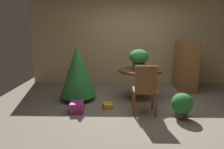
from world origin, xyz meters
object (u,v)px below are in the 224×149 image
at_px(holiday_tree, 78,71).
at_px(potted_plant, 182,105).
at_px(gift_box_gold, 108,106).
at_px(wooden_chair_near, 145,87).
at_px(gift_box_purple, 77,107).
at_px(round_dining_table, 140,77).
at_px(flower_vase, 139,58).
at_px(wooden_cabinet, 186,66).

relative_size(holiday_tree, potted_plant, 2.66).
distance_m(gift_box_gold, potted_plant, 1.49).
distance_m(wooden_chair_near, gift_box_purple, 1.41).
distance_m(round_dining_table, potted_plant, 1.31).
relative_size(wooden_chair_near, gift_box_purple, 2.89).
distance_m(flower_vase, potted_plant, 1.48).
relative_size(round_dining_table, wooden_cabinet, 0.77).
height_order(gift_box_purple, wooden_cabinet, wooden_cabinet).
relative_size(round_dining_table, potted_plant, 2.08).
xyz_separation_m(holiday_tree, gift_box_gold, (0.72, -0.53, -0.64)).
relative_size(wooden_cabinet, potted_plant, 2.69).
bearing_deg(potted_plant, wooden_cabinet, 70.77).
xyz_separation_m(round_dining_table, wooden_chair_near, (0.00, -0.93, 0.02)).
bearing_deg(wooden_cabinet, gift_box_gold, -145.48).
bearing_deg(gift_box_gold, wooden_cabinet, 34.52).
distance_m(gift_box_purple, potted_plant, 2.03).
xyz_separation_m(gift_box_purple, potted_plant, (2.01, -0.24, 0.16)).
bearing_deg(gift_box_purple, wooden_chair_near, -3.22).
xyz_separation_m(holiday_tree, wooden_cabinet, (2.77, 0.88, -0.05)).
relative_size(round_dining_table, flower_vase, 2.16).
distance_m(wooden_chair_near, potted_plant, 0.75).
height_order(round_dining_table, gift_box_gold, round_dining_table).
bearing_deg(potted_plant, gift_box_gold, 161.87).
bearing_deg(potted_plant, holiday_tree, 154.93).
distance_m(holiday_tree, wooden_cabinet, 2.91).
distance_m(gift_box_purple, wooden_cabinet, 3.17).
relative_size(holiday_tree, gift_box_purple, 3.80).
relative_size(wooden_chair_near, potted_plant, 2.03).
relative_size(flower_vase, wooden_chair_near, 0.48).
height_order(flower_vase, holiday_tree, holiday_tree).
xyz_separation_m(wooden_chair_near, potted_plant, (0.67, -0.17, -0.28)).
height_order(round_dining_table, flower_vase, flower_vase).
relative_size(gift_box_gold, gift_box_purple, 0.74).
bearing_deg(wooden_cabinet, holiday_tree, -162.34).
bearing_deg(wooden_chair_near, round_dining_table, 90.00).
bearing_deg(holiday_tree, gift_box_gold, -36.60).
height_order(holiday_tree, potted_plant, holiday_tree).
distance_m(round_dining_table, wooden_chair_near, 0.93).
relative_size(holiday_tree, wooden_cabinet, 0.99).
bearing_deg(wooden_chair_near, gift_box_purple, 176.78).
height_order(holiday_tree, gift_box_gold, holiday_tree).
xyz_separation_m(gift_box_gold, potted_plant, (1.40, -0.46, 0.21)).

